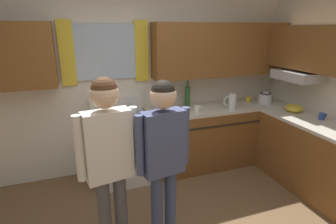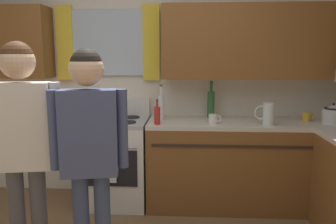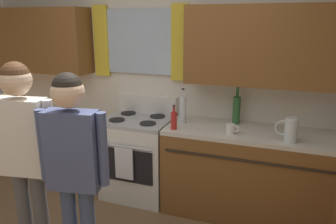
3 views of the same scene
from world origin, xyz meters
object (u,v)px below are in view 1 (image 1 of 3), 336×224
object	(u,v)px
bottle_wine_green	(187,95)
water_pitcher	(232,101)
mug_cobalt_blue	(322,116)
adult_in_plaid	(163,149)
stove_oven	(122,147)
mixing_bowl	(294,108)
adult_left	(109,153)
bottle_tall_clear	(157,102)
mug_ceramic_white	(197,108)
bottle_sauce_red	(160,110)
stovetop_kettle	(265,97)
mug_mustard_yellow	(248,99)

from	to	relation	value
bottle_wine_green	water_pitcher	xyz separation A→B (m)	(0.52, -0.37, -0.04)
mug_cobalt_blue	adult_in_plaid	bearing A→B (deg)	-170.11
stove_oven	bottle_wine_green	distance (m)	1.20
mixing_bowl	adult_left	world-z (taller)	adult_left
water_pitcher	mixing_bowl	xyz separation A→B (m)	(0.73, -0.40, -0.06)
stove_oven	bottle_tall_clear	world-z (taller)	bottle_tall_clear
mug_ceramic_white	mug_cobalt_blue	xyz separation A→B (m)	(1.33, -0.81, -0.00)
bottle_tall_clear	bottle_sauce_red	xyz separation A→B (m)	(-0.02, -0.22, -0.05)
stove_oven	mug_cobalt_blue	bearing A→B (deg)	-22.05
bottle_sauce_red	mug_cobalt_blue	size ratio (longest dim) A/B	2.14
mixing_bowl	adult_left	bearing A→B (deg)	-164.20
bottle_tall_clear	bottle_sauce_red	world-z (taller)	bottle_tall_clear
mixing_bowl	adult_in_plaid	distance (m)	2.27
stovetop_kettle	adult_left	world-z (taller)	adult_left
mug_ceramic_white	mug_mustard_yellow	size ratio (longest dim) A/B	1.04
mug_mustard_yellow	adult_in_plaid	bearing A→B (deg)	-143.00
bottle_sauce_red	mug_ceramic_white	distance (m)	0.55
mixing_bowl	adult_left	size ratio (longest dim) A/B	0.14
bottle_sauce_red	water_pitcher	bearing A→B (deg)	1.20
mug_mustard_yellow	mug_cobalt_blue	distance (m)	1.07
bottle_tall_clear	water_pitcher	size ratio (longest dim) A/B	1.67
bottle_tall_clear	bottle_sauce_red	distance (m)	0.23
adult_in_plaid	water_pitcher	bearing A→B (deg)	39.63
mug_ceramic_white	mug_mustard_yellow	world-z (taller)	mug_ceramic_white
bottle_sauce_red	bottle_wine_green	xyz separation A→B (m)	(0.54, 0.40, 0.06)
bottle_sauce_red	adult_left	bearing A→B (deg)	-125.60
mixing_bowl	adult_left	distance (m)	2.69
bottle_wine_green	mug_ceramic_white	size ratio (longest dim) A/B	3.14
stovetop_kettle	water_pitcher	xyz separation A→B (m)	(-0.65, -0.09, 0.02)
adult_in_plaid	bottle_wine_green	bearing A→B (deg)	60.09
mug_mustard_yellow	mixing_bowl	xyz separation A→B (m)	(0.28, -0.63, 0.00)
bottle_tall_clear	adult_left	world-z (taller)	adult_left
adult_left	mug_cobalt_blue	bearing A→B (deg)	7.58
mug_cobalt_blue	stovetop_kettle	bearing A→B (deg)	100.96
adult_in_plaid	adult_left	bearing A→B (deg)	176.09
water_pitcher	bottle_tall_clear	bearing A→B (deg)	169.24
bottle_tall_clear	mug_cobalt_blue	xyz separation A→B (m)	(1.86, -0.97, -0.10)
adult_in_plaid	bottle_tall_clear	bearing A→B (deg)	75.14
bottle_sauce_red	bottle_wine_green	world-z (taller)	bottle_wine_green
bottle_wine_green	adult_in_plaid	distance (m)	1.77
mug_ceramic_white	adult_left	world-z (taller)	adult_left
adult_in_plaid	stove_oven	bearing A→B (deg)	96.15
mug_cobalt_blue	adult_left	distance (m)	2.70
bottle_tall_clear	mug_mustard_yellow	bearing A→B (deg)	1.39
mug_cobalt_blue	adult_left	xyz separation A→B (m)	(-2.67, -0.36, 0.10)
bottle_wine_green	water_pitcher	size ratio (longest dim) A/B	1.79
bottle_wine_green	adult_in_plaid	size ratio (longest dim) A/B	0.24
mug_cobalt_blue	bottle_tall_clear	bearing A→B (deg)	152.41
bottle_wine_green	mug_cobalt_blue	bearing A→B (deg)	-40.64
mug_mustard_yellow	adult_left	world-z (taller)	adult_left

